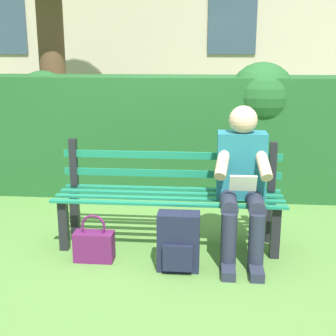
{
  "coord_description": "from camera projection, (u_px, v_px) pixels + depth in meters",
  "views": [
    {
      "loc": [
        -0.31,
        3.52,
        1.56
      ],
      "look_at": [
        0.0,
        0.1,
        0.69
      ],
      "focal_mm": 48.75,
      "sensor_mm": 36.0,
      "label": 1
    }
  ],
  "objects": [
    {
      "name": "ground",
      "position": [
        169.0,
        245.0,
        3.81
      ],
      "size": [
        60.0,
        60.0,
        0.0
      ],
      "primitive_type": "plane",
      "color": "#517F38"
    },
    {
      "name": "person_seated",
      "position": [
        242.0,
        179.0,
        3.51
      ],
      "size": [
        0.44,
        0.73,
        1.17
      ],
      "color": "#1E6672",
      "rests_on": "ground"
    },
    {
      "name": "handbag",
      "position": [
        94.0,
        245.0,
        3.5
      ],
      "size": [
        0.3,
        0.14,
        0.37
      ],
      "color": "#59194C",
      "rests_on": "ground"
    },
    {
      "name": "backpack",
      "position": [
        179.0,
        242.0,
        3.34
      ],
      "size": [
        0.31,
        0.24,
        0.44
      ],
      "color": "#191E33",
      "rests_on": "ground"
    },
    {
      "name": "hedge_backdrop",
      "position": [
        142.0,
        130.0,
        5.18
      ],
      "size": [
        4.49,
        0.87,
        1.47
      ],
      "color": "#1E5123",
      "rests_on": "ground"
    },
    {
      "name": "park_bench",
      "position": [
        170.0,
        195.0,
        3.76
      ],
      "size": [
        1.84,
        0.47,
        0.85
      ],
      "color": "black",
      "rests_on": "ground"
    }
  ]
}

